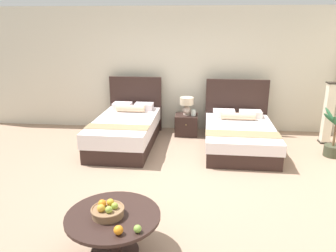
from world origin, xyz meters
TOP-DOWN VIEW (x-y plane):
  - ground_plane at (0.00, 0.00)m, footprint 10.36×9.52m
  - wall_back at (0.00, 2.96)m, footprint 10.36×0.12m
  - bed_near_window at (-1.14, 1.70)m, footprint 1.22×2.20m
  - bed_near_corner at (1.14, 1.71)m, footprint 1.38×2.07m
  - nightstand at (0.07, 2.44)m, footprint 0.50×0.47m
  - table_lamp at (0.07, 2.46)m, footprint 0.30×0.30m
  - vase at (0.22, 2.40)m, footprint 0.10×0.10m
  - coffee_table at (-0.55, -1.62)m, footprint 1.00×1.00m
  - fruit_bowl at (-0.59, -1.64)m, footprint 0.35×0.35m
  - loose_apple at (-0.23, -1.89)m, footprint 0.08×0.08m
  - loose_orange at (-0.41, -1.94)m, footprint 0.09×0.09m
  - floor_lamp_corner at (2.97, 2.18)m, footprint 0.21×0.21m
  - potted_palm at (2.84, 1.43)m, footprint 0.51×0.54m

SIDE VIEW (x-z plane):
  - ground_plane at x=0.00m, z-range -0.02..0.00m
  - nightstand at x=0.07m, z-range 0.00..0.46m
  - potted_palm at x=2.84m, z-range -0.18..0.74m
  - bed_near_corner at x=1.14m, z-range -0.34..0.90m
  - bed_near_window at x=-1.14m, z-range -0.30..0.94m
  - coffee_table at x=-0.55m, z-range 0.12..0.59m
  - loose_apple at x=-0.23m, z-range 0.47..0.54m
  - loose_orange at x=-0.41m, z-range 0.47..0.56m
  - vase at x=0.22m, z-range 0.45..0.59m
  - fruit_bowl at x=-0.59m, z-range 0.45..0.61m
  - floor_lamp_corner at x=2.97m, z-range 0.00..1.27m
  - table_lamp at x=0.07m, z-range 0.51..0.90m
  - wall_back at x=0.00m, z-range 0.00..2.76m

